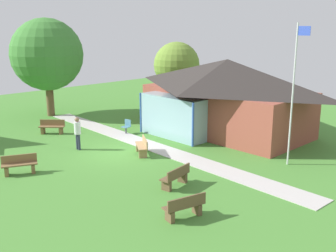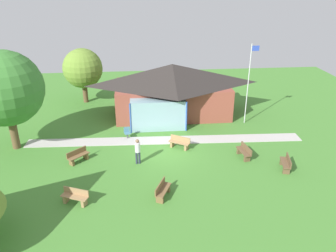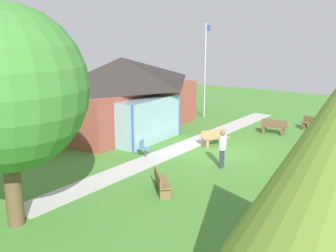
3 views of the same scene
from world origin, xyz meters
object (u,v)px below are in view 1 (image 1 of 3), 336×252
bench_front_center (20,165)px  patio_chair_west (127,127)px  bench_lawn_far_right (185,207)px  bench_rear_near_path (142,147)px  visitor_strolling_lawn (78,131)px  tree_behind_pavilion_left (177,65)px  flagpole (294,90)px  bench_mid_left (52,127)px  tree_west_hedge (47,55)px  bench_mid_right (176,177)px  pavilion (224,95)px

bench_front_center → patio_chair_west: 7.86m
bench_lawn_far_right → patio_chair_west: bearing=74.9°
bench_front_center → bench_rear_near_path: bearing=-172.2°
visitor_strolling_lawn → tree_behind_pavilion_left: size_ratio=0.34×
flagpole → bench_mid_left: flagpole is taller
bench_front_center → tree_west_hedge: 12.59m
bench_mid_right → tree_west_hedge: bearing=70.6°
bench_mid_left → bench_front_center: same height
bench_rear_near_path → patio_chair_west: bearing=5.2°
bench_lawn_far_right → bench_front_center: 8.25m
pavilion → flagpole: 6.47m
pavilion → bench_lawn_far_right: (6.21, -9.88, -1.91)m
flagpole → tree_behind_pavilion_left: (-13.75, 6.38, -0.27)m
bench_rear_near_path → bench_mid_right: bearing=-170.5°
patio_chair_west → visitor_strolling_lawn: 3.94m
patio_chair_west → bench_front_center: bearing=92.9°
visitor_strolling_lawn → patio_chair_west: bearing=101.8°
pavilion → flagpole: size_ratio=1.63×
bench_front_center → tree_behind_pavilion_left: bearing=-134.9°
bench_mid_right → pavilion: bearing=17.4°
flagpole → bench_front_center: 12.65m
bench_rear_near_path → visitor_strolling_lawn: size_ratio=0.86×
bench_lawn_far_right → patio_chair_west: size_ratio=1.82×
bench_mid_right → bench_front_center: bearing=114.9°
flagpole → bench_mid_left: bearing=-157.7°
bench_front_center → flagpole: bearing=165.7°
pavilion → bench_front_center: bearing=-98.2°
bench_rear_near_path → bench_lawn_far_right: bearing=-176.6°
flagpole → tree_behind_pavilion_left: bearing=155.1°
bench_mid_right → flagpole: bearing=-26.6°
bench_mid_left → patio_chair_west: size_ratio=1.61×
pavilion → tree_behind_pavilion_left: tree_behind_pavilion_left is taller
bench_front_center → patio_chair_west: bearing=-140.8°
tree_behind_pavilion_left → flagpole: bearing=-24.9°
pavilion → bench_mid_left: (-6.93, -7.71, -1.91)m
pavilion → bench_mid_left: 10.54m
bench_mid_left → visitor_strolling_lawn: bearing=127.3°
visitor_strolling_lawn → bench_front_center: bearing=-70.5°
bench_mid_right → tree_west_hedge: 16.39m
bench_rear_near_path → bench_front_center: size_ratio=0.97×
flagpole → bench_lawn_far_right: size_ratio=4.16×
tree_behind_pavilion_left → bench_mid_right: bearing=-45.3°
bench_rear_near_path → patio_chair_west: (-3.71, 1.91, 0.01)m
pavilion → bench_mid_right: bearing=-63.5°
bench_rear_near_path → visitor_strolling_lawn: bearing=65.5°
patio_chair_west → bench_lawn_far_right: bearing=139.4°
bench_rear_near_path → bench_front_center: bearing=106.2°
bench_lawn_far_right → patio_chair_west: patio_chair_west is taller
pavilion → bench_rear_near_path: 6.67m
pavilion → bench_mid_left: pavilion is taller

